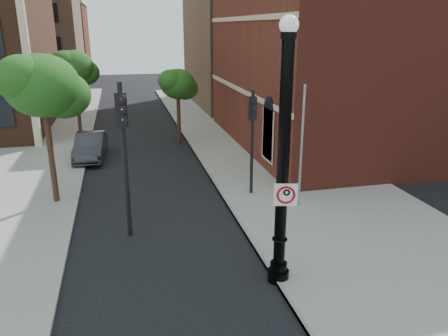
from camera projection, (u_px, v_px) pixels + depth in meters
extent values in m
plane|color=black|center=(204.00, 285.00, 12.54)|extent=(120.00, 120.00, 0.00)
cube|color=gray|center=(280.00, 166.00, 23.10)|extent=(8.00, 60.00, 0.12)
cube|color=gray|center=(8.00, 145.00, 27.19)|extent=(10.00, 50.00, 0.12)
cube|color=gray|center=(206.00, 171.00, 22.22)|extent=(0.10, 60.00, 0.14)
cube|color=maroon|center=(412.00, 45.00, 27.17)|extent=(22.00, 16.00, 12.00)
cube|color=black|center=(268.00, 135.00, 21.35)|extent=(0.08, 1.40, 2.40)
cube|color=beige|center=(241.00, 91.00, 25.51)|extent=(0.06, 16.00, 0.25)
cube|color=beige|center=(242.00, 18.00, 24.28)|extent=(0.06, 16.00, 0.25)
cube|color=beige|center=(23.00, 28.00, 24.57)|extent=(0.40, 0.40, 14.00)
cube|color=#91674F|center=(23.00, 37.00, 48.75)|extent=(12.00, 12.00, 12.00)
cube|color=#612817|center=(44.00, 42.00, 62.02)|extent=(12.00, 12.00, 10.00)
cube|color=#91674F|center=(308.00, 27.00, 41.67)|extent=(22.00, 14.00, 14.00)
cylinder|color=black|center=(278.00, 275.00, 12.72)|extent=(0.62, 0.62, 0.33)
cylinder|color=black|center=(278.00, 267.00, 12.63)|extent=(0.49, 0.49, 0.28)
cylinder|color=black|center=(283.00, 164.00, 11.67)|extent=(0.33, 0.33, 6.44)
torus|color=black|center=(280.00, 239.00, 12.36)|extent=(0.44, 0.44, 0.07)
cylinder|color=black|center=(289.00, 35.00, 10.65)|extent=(0.40, 0.40, 0.17)
sphere|color=silver|center=(289.00, 25.00, 10.58)|extent=(0.49, 0.49, 0.49)
cube|color=white|center=(286.00, 195.00, 11.76)|extent=(0.63, 0.17, 0.64)
cube|color=black|center=(286.00, 185.00, 11.67)|extent=(0.63, 0.16, 0.05)
cube|color=black|center=(285.00, 205.00, 11.86)|extent=(0.63, 0.16, 0.05)
cube|color=black|center=(275.00, 195.00, 11.77)|extent=(0.05, 0.02, 0.64)
cube|color=black|center=(297.00, 195.00, 11.76)|extent=(0.05, 0.02, 0.64)
torus|color=#AC0610|center=(286.00, 195.00, 11.76)|extent=(0.52, 0.18, 0.51)
cube|color=#AC0610|center=(286.00, 195.00, 11.76)|extent=(0.36, 0.09, 0.36)
cube|color=black|center=(283.00, 195.00, 11.77)|extent=(0.06, 0.02, 0.30)
torus|color=black|center=(287.00, 192.00, 11.74)|extent=(0.21, 0.10, 0.20)
cylinder|color=black|center=(286.00, 185.00, 11.68)|extent=(0.04, 0.03, 0.03)
imported|color=#2C2C31|center=(91.00, 146.00, 24.34)|extent=(1.77, 4.42, 1.43)
cylinder|color=black|center=(125.00, 163.00, 14.69)|extent=(0.16, 0.16, 5.40)
cube|color=black|center=(121.00, 110.00, 14.14)|extent=(0.39, 0.38, 1.13)
sphere|color=#E50505|center=(122.00, 98.00, 13.86)|extent=(0.20, 0.20, 0.20)
sphere|color=#FF8C00|center=(122.00, 109.00, 13.96)|extent=(0.20, 0.20, 0.20)
sphere|color=#00E519|center=(123.00, 119.00, 14.07)|extent=(0.20, 0.20, 0.20)
cylinder|color=black|center=(252.00, 144.00, 18.48)|extent=(0.14, 0.14, 4.63)
cube|color=black|center=(253.00, 108.00, 18.00)|extent=(0.30, 0.28, 0.96)
sphere|color=#E50505|center=(254.00, 101.00, 17.75)|extent=(0.17, 0.17, 0.17)
sphere|color=#FF8C00|center=(254.00, 108.00, 17.84)|extent=(0.17, 0.17, 0.17)
sphere|color=#00E519|center=(254.00, 115.00, 17.93)|extent=(0.17, 0.17, 0.17)
cylinder|color=#999999|center=(301.00, 149.00, 17.07)|extent=(0.10, 0.10, 5.02)
cylinder|color=#301E13|center=(51.00, 151.00, 17.63)|extent=(0.24, 0.24, 4.57)
ellipsoid|color=#1B4713|center=(42.00, 86.00, 16.82)|extent=(2.87, 2.87, 2.44)
ellipsoid|color=#1B4713|center=(63.00, 95.00, 17.59)|extent=(2.22, 2.22, 1.89)
ellipsoid|color=#1B4713|center=(23.00, 79.00, 16.23)|extent=(2.09, 2.09, 1.78)
cylinder|color=#301E13|center=(78.00, 103.00, 29.85)|extent=(0.24, 0.24, 4.19)
ellipsoid|color=#1B4713|center=(74.00, 67.00, 29.11)|extent=(2.64, 2.64, 2.24)
ellipsoid|color=#1B4713|center=(84.00, 73.00, 29.81)|extent=(2.04, 2.04, 1.73)
ellipsoid|color=#1B4713|center=(64.00, 63.00, 28.57)|extent=(1.92, 1.92, 1.63)
cylinder|color=#301E13|center=(179.00, 115.00, 27.51)|extent=(0.24, 0.24, 3.45)
ellipsoid|color=#1B4713|center=(178.00, 84.00, 26.90)|extent=(2.17, 2.17, 1.85)
ellipsoid|color=#1B4713|center=(185.00, 88.00, 27.48)|extent=(1.68, 1.68, 1.43)
ellipsoid|color=#1B4713|center=(171.00, 81.00, 26.45)|extent=(1.58, 1.58, 1.34)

